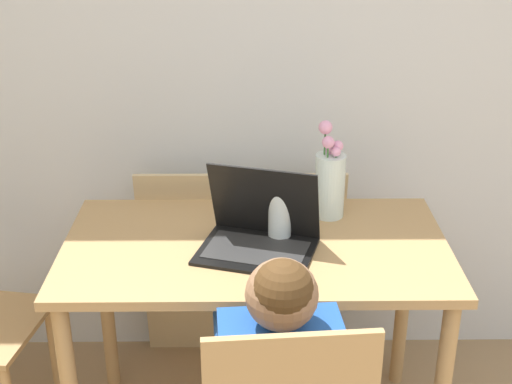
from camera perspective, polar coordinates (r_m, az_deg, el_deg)
name	(u,v)px	position (r m, az deg, el deg)	size (l,w,h in m)	color
wall_back	(306,45)	(2.58, 3.99, 11.66)	(6.40, 0.05, 2.50)	silver
dining_table	(256,272)	(2.27, -0.03, -6.44)	(1.20, 0.66, 0.75)	tan
person_seated	(278,381)	(1.87, 1.74, -14.89)	(0.34, 0.44, 1.01)	#1E4C9E
laptop	(260,230)	(2.17, 0.28, -3.08)	(0.40, 0.35, 0.26)	black
flower_vase	(330,181)	(2.36, 5.92, 0.90)	(0.10, 0.10, 0.33)	silver
water_bottle	(280,208)	(2.21, 1.92, -1.31)	(0.07, 0.07, 0.22)	silver
cardboard_panel	(242,267)	(2.77, -1.16, -6.03)	(0.77, 0.13, 0.83)	tan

